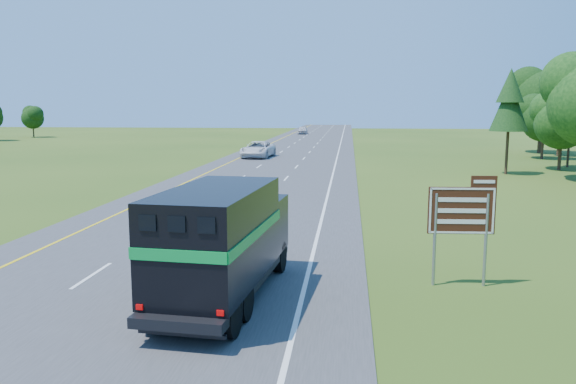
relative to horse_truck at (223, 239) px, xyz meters
name	(u,v)px	position (x,y,z in m)	size (l,w,h in m)	color
road	(281,164)	(-3.20, 40.89, -1.86)	(15.00, 260.00, 0.04)	#38383A
lane_markings	(281,163)	(-3.20, 40.89, -1.84)	(11.15, 260.00, 0.01)	yellow
horse_truck	(223,239)	(0.00, 0.00, 0.00)	(3.05, 7.94, 3.44)	black
white_suv	(258,149)	(-6.71, 47.56, -0.92)	(3.04, 6.59, 1.83)	silver
far_car	(303,130)	(-6.28, 104.62, -1.01)	(1.95, 4.85, 1.65)	#BABAC1
exit_sign	(463,215)	(7.27, 2.24, 0.45)	(2.12, 0.19, 3.59)	gray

